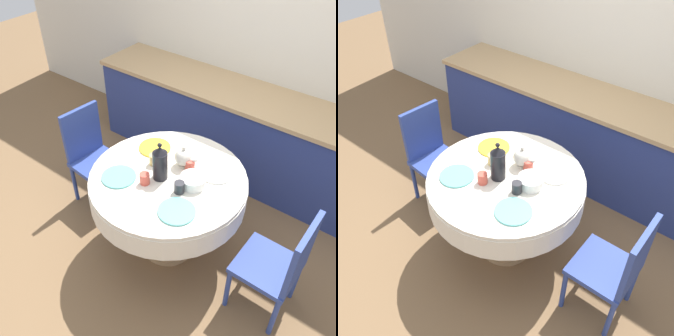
% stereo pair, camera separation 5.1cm
% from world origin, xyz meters
% --- Properties ---
extents(ground_plane, '(12.00, 12.00, 0.00)m').
position_xyz_m(ground_plane, '(0.00, 0.00, 0.00)').
color(ground_plane, brown).
extents(wall_back, '(7.00, 0.05, 2.60)m').
position_xyz_m(wall_back, '(0.00, 1.58, 1.30)').
color(wall_back, silver).
rests_on(wall_back, ground_plane).
extents(kitchen_counter, '(3.24, 0.64, 0.89)m').
position_xyz_m(kitchen_counter, '(0.00, 1.25, 0.45)').
color(kitchen_counter, navy).
rests_on(kitchen_counter, ground_plane).
extents(dining_table, '(1.15, 1.15, 0.78)m').
position_xyz_m(dining_table, '(0.00, 0.00, 0.64)').
color(dining_table, tan).
rests_on(dining_table, ground_plane).
extents(chair_left, '(0.40, 0.40, 0.92)m').
position_xyz_m(chair_left, '(0.92, -0.00, 0.50)').
color(chair_left, '#2D428E').
rests_on(chair_left, ground_plane).
extents(chair_right, '(0.43, 0.43, 0.92)m').
position_xyz_m(chair_right, '(-0.92, 0.08, 0.50)').
color(chair_right, '#2D428E').
rests_on(chair_right, ground_plane).
extents(plate_near_left, '(0.25, 0.25, 0.01)m').
position_xyz_m(plate_near_left, '(-0.27, -0.22, 0.78)').
color(plate_near_left, '#60BCB7').
rests_on(plate_near_left, dining_table).
extents(cup_near_left, '(0.07, 0.07, 0.08)m').
position_xyz_m(cup_near_left, '(-0.09, -0.15, 0.82)').
color(cup_near_left, '#CC4C3D').
rests_on(cup_near_left, dining_table).
extents(plate_near_right, '(0.25, 0.25, 0.01)m').
position_xyz_m(plate_near_right, '(0.26, -0.24, 0.78)').
color(plate_near_right, '#60BCB7').
rests_on(plate_near_right, dining_table).
extents(cup_near_right, '(0.07, 0.07, 0.08)m').
position_xyz_m(cup_near_right, '(0.16, -0.08, 0.82)').
color(cup_near_right, '#28282D').
rests_on(cup_near_right, dining_table).
extents(plate_far_left, '(0.25, 0.25, 0.01)m').
position_xyz_m(plate_far_left, '(-0.29, 0.20, 0.78)').
color(plate_far_left, yellow).
rests_on(plate_far_left, dining_table).
extents(cup_far_left, '(0.07, 0.07, 0.08)m').
position_xyz_m(cup_far_left, '(-0.17, 0.05, 0.82)').
color(cup_far_left, '#DBB766').
rests_on(cup_far_left, dining_table).
extents(plate_far_right, '(0.25, 0.25, 0.01)m').
position_xyz_m(plate_far_right, '(0.26, 0.24, 0.78)').
color(plate_far_right, white).
rests_on(plate_far_right, dining_table).
extents(cup_far_right, '(0.07, 0.07, 0.08)m').
position_xyz_m(cup_far_right, '(0.08, 0.16, 0.82)').
color(cup_far_right, '#CC4C3D').
rests_on(cup_far_right, dining_table).
extents(coffee_carafe, '(0.11, 0.11, 0.30)m').
position_xyz_m(coffee_carafe, '(-0.04, -0.04, 0.91)').
color(coffee_carafe, black).
rests_on(coffee_carafe, dining_table).
extents(teapot, '(0.19, 0.14, 0.18)m').
position_xyz_m(teapot, '(0.02, 0.17, 0.85)').
color(teapot, silver).
rests_on(teapot, dining_table).
extents(fruit_bowl, '(0.19, 0.19, 0.07)m').
position_xyz_m(fruit_bowl, '(0.19, 0.04, 0.81)').
color(fruit_bowl, silver).
rests_on(fruit_bowl, dining_table).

